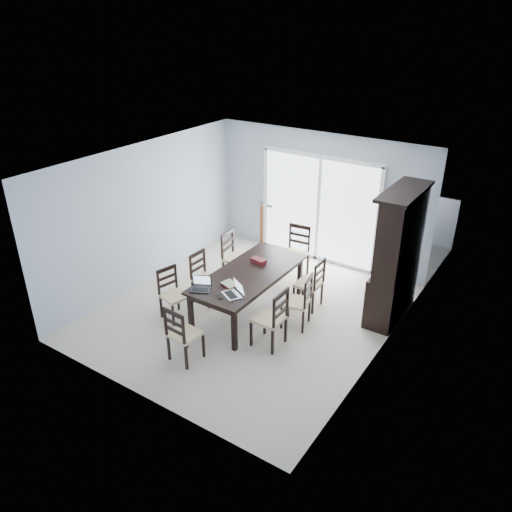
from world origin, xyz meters
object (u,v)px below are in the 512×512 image
Objects in this scene: dining_table at (249,277)px; hot_tub at (312,219)px; china_hutch at (397,257)px; chair_left_far at (233,251)px; chair_right_mid at (302,296)px; chair_left_near at (171,288)px; chair_right_near at (274,313)px; chair_end_near at (180,330)px; chair_end_far at (297,246)px; cell_phone at (220,297)px; chair_right_far at (314,279)px; chair_left_mid at (202,272)px; laptop_silver at (232,292)px; game_box at (259,261)px; laptop_dark at (200,287)px.

dining_table is 1.16× the size of hot_tub.
chair_left_far is (-2.92, -0.46, -0.48)m from china_hutch.
china_hutch is at bearing 31.71° from dining_table.
china_hutch is 1.65m from chair_right_mid.
chair_left_far is at bearing 57.77° from chair_right_mid.
chair_left_near is 1.87m from chair_right_near.
chair_left_near reaches higher than hot_tub.
chair_end_near is at bearing 61.12° from chair_left_near.
chair_end_far reaches higher than dining_table.
chair_right_mid is 8.61× the size of cell_phone.
china_hutch is 2.08× the size of chair_right_far.
dining_table is 0.92m from chair_left_mid.
chair_right_mid is 1.16m from laptop_silver.
laptop_silver is 1.44× the size of game_box.
chair_left_far reaches higher than dining_table.
chair_left_mid is at bearing -174.40° from chair_left_near.
chair_end_far is 2.50m from cell_phone.
game_box is 2.96m from hot_tub.
dining_table is at bearing 133.06° from laptop_silver.
chair_right_near is at bearing 41.29° from laptop_silver.
chair_left_far is at bearing 113.29° from chair_end_near.
chair_end_far reaches higher than chair_right_near.
laptop_silver is at bearing 83.57° from cell_phone.
chair_right_far is 2.79× the size of laptop_silver.
chair_end_far is 2.37m from laptop_silver.
chair_end_far is at bearing 19.73° from chair_right_mid.
chair_left_mid is 3.43m from hot_tub.
chair_end_near is at bearing -91.99° from dining_table.
chair_right_near is 4.15m from hot_tub.
chair_right_mid is (0.94, 0.11, -0.12)m from dining_table.
game_box is (-2.10, -0.84, -0.29)m from china_hutch.
chair_left_far reaches higher than cell_phone.
game_box is (0.23, 1.29, -0.02)m from laptop_dark.
cell_phone is (0.06, -2.50, 0.14)m from chair_end_far.
dining_table is at bearing 44.84° from laptop_dark.
game_box is (-1.01, 0.30, 0.22)m from chair_right_mid.
chair_right_near reaches higher than chair_left_far.
chair_left_far is at bearing 36.92° from chair_end_far.
dining_table is 2.09× the size of chair_end_near.
chair_right_mid is 1.77m from chair_end_far.
dining_table is 2.41m from china_hutch.
chair_left_far is 1.07× the size of chair_end_near.
chair_right_mid is 4.01× the size of game_box.
china_hutch is (2.02, 1.25, 0.40)m from dining_table.
hot_tub is (0.44, 4.11, -0.07)m from chair_left_near.
chair_left_near is 0.96× the size of chair_right_far.
chair_right_near is 0.71m from laptop_silver.
chair_end_far is 3.06× the size of laptop_silver.
chair_end_near is at bearing -98.86° from laptop_dark.
chair_end_far is at bearing 153.84° from chair_left_mid.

